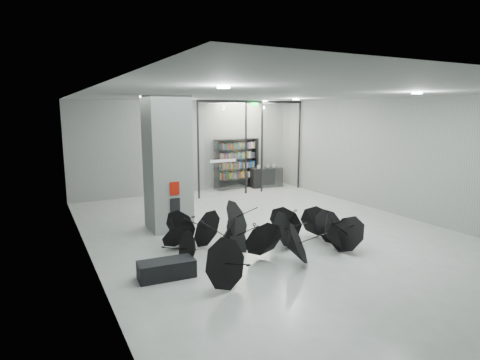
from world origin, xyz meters
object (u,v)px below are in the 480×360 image
bench (167,269)px  shop_counter (266,177)px  column (167,164)px  bookshelf (236,164)px  umbrella_cluster (260,239)px

bench → shop_counter: shop_counter is taller
column → bench: 4.16m
bench → bookshelf: bookshelf is taller
bookshelf → umbrella_cluster: 8.55m
shop_counter → umbrella_cluster: umbrella_cluster is taller
column → bookshelf: 6.80m
column → bookshelf: size_ratio=1.74×
umbrella_cluster → bookshelf: bearing=66.8°
bench → umbrella_cluster: size_ratio=0.23×
bookshelf → shop_counter: bearing=-21.7°
bench → shop_counter: bearing=51.2°
column → shop_counter: size_ratio=2.63×
column → bookshelf: (4.79, 4.75, -0.85)m
column → bench: column is taller
shop_counter → umbrella_cluster: size_ratio=0.29×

